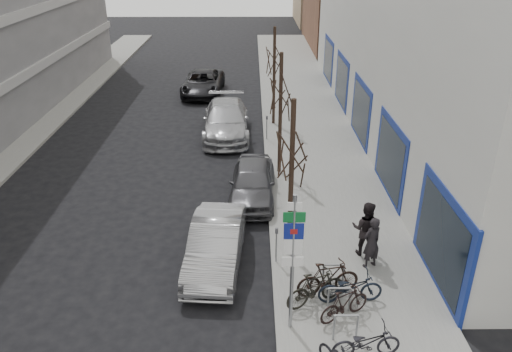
{
  "coord_description": "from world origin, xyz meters",
  "views": [
    {
      "loc": [
        1.38,
        -10.48,
        9.72
      ],
      "look_at": [
        1.52,
        5.63,
        2.0
      ],
      "focal_mm": 35.0,
      "sensor_mm": 36.0,
      "label": 1
    }
  ],
  "objects_px": {
    "meter_mid": "(270,170)",
    "highway_sign_pole": "(293,256)",
    "tree_far": "(274,53)",
    "bike_mid_inner": "(316,288)",
    "bike_rack": "(339,297)",
    "parked_car_front": "(216,245)",
    "tree_mid": "(281,86)",
    "pedestrian_far": "(366,228)",
    "tree_near": "(292,144)",
    "bike_mid_curb": "(351,285)",
    "bike_far_curb": "(367,340)",
    "parked_car_mid": "(253,182)",
    "lane_car": "(203,83)",
    "meter_back": "(267,125)",
    "bike_near_right": "(345,303)",
    "bike_far_inner": "(328,278)",
    "meter_front": "(276,242)",
    "pedestrian_near": "(372,243)",
    "parked_car_back": "(226,120)"
  },
  "relations": [
    {
      "from": "tree_far",
      "to": "lane_car",
      "type": "relative_size",
      "value": 1.0
    },
    {
      "from": "meter_front",
      "to": "tree_far",
      "type": "bearing_deg",
      "value": 88.09
    },
    {
      "from": "pedestrian_near",
      "to": "highway_sign_pole",
      "type": "bearing_deg",
      "value": 18.82
    },
    {
      "from": "bike_rack",
      "to": "bike_far_inner",
      "type": "bearing_deg",
      "value": 106.07
    },
    {
      "from": "parked_car_front",
      "to": "bike_far_curb",
      "type": "bearing_deg",
      "value": -42.36
    },
    {
      "from": "meter_front",
      "to": "meter_back",
      "type": "bearing_deg",
      "value": 90.0
    },
    {
      "from": "bike_mid_curb",
      "to": "pedestrian_near",
      "type": "bearing_deg",
      "value": -33.09
    },
    {
      "from": "meter_front",
      "to": "bike_near_right",
      "type": "distance_m",
      "value": 3.21
    },
    {
      "from": "bike_rack",
      "to": "parked_car_back",
      "type": "relative_size",
      "value": 0.38
    },
    {
      "from": "parked_car_mid",
      "to": "pedestrian_near",
      "type": "distance_m",
      "value": 6.18
    },
    {
      "from": "bike_rack",
      "to": "tree_far",
      "type": "distance_m",
      "value": 16.31
    },
    {
      "from": "bike_mid_curb",
      "to": "lane_car",
      "type": "bearing_deg",
      "value": 11.31
    },
    {
      "from": "bike_mid_curb",
      "to": "bike_far_curb",
      "type": "height_order",
      "value": "bike_mid_curb"
    },
    {
      "from": "meter_mid",
      "to": "bike_mid_inner",
      "type": "distance_m",
      "value": 7.66
    },
    {
      "from": "tree_mid",
      "to": "pedestrian_far",
      "type": "distance_m",
      "value": 7.61
    },
    {
      "from": "parked_car_back",
      "to": "lane_car",
      "type": "xyz_separation_m",
      "value": [
        -1.94,
        7.99,
        -0.09
      ]
    },
    {
      "from": "meter_mid",
      "to": "bike_near_right",
      "type": "height_order",
      "value": "meter_mid"
    },
    {
      "from": "meter_mid",
      "to": "highway_sign_pole",
      "type": "bearing_deg",
      "value": -88.32
    },
    {
      "from": "pedestrian_far",
      "to": "bike_mid_curb",
      "type": "bearing_deg",
      "value": 90.95
    },
    {
      "from": "meter_mid",
      "to": "pedestrian_far",
      "type": "xyz_separation_m",
      "value": [
        2.95,
        -5.04,
        0.21
      ]
    },
    {
      "from": "lane_car",
      "to": "bike_mid_curb",
      "type": "bearing_deg",
      "value": -71.94
    },
    {
      "from": "tree_mid",
      "to": "meter_front",
      "type": "xyz_separation_m",
      "value": [
        -0.45,
        -7.0,
        -3.19
      ]
    },
    {
      "from": "meter_mid",
      "to": "pedestrian_far",
      "type": "height_order",
      "value": "pedestrian_far"
    },
    {
      "from": "bike_mid_inner",
      "to": "parked_car_back",
      "type": "relative_size",
      "value": 0.32
    },
    {
      "from": "meter_front",
      "to": "bike_mid_curb",
      "type": "bearing_deg",
      "value": -44.2
    },
    {
      "from": "tree_mid",
      "to": "pedestrian_far",
      "type": "xyz_separation_m",
      "value": [
        2.5,
        -6.54,
        -2.98
      ]
    },
    {
      "from": "tree_near",
      "to": "tree_far",
      "type": "bearing_deg",
      "value": 90.0
    },
    {
      "from": "tree_mid",
      "to": "lane_car",
      "type": "height_order",
      "value": "tree_mid"
    },
    {
      "from": "meter_mid",
      "to": "pedestrian_far",
      "type": "relative_size",
      "value": 0.65
    },
    {
      "from": "meter_mid",
      "to": "meter_back",
      "type": "xyz_separation_m",
      "value": [
        0.0,
        5.5,
        0.0
      ]
    },
    {
      "from": "tree_near",
      "to": "meter_front",
      "type": "relative_size",
      "value": 4.33
    },
    {
      "from": "bike_rack",
      "to": "tree_far",
      "type": "height_order",
      "value": "tree_far"
    },
    {
      "from": "tree_near",
      "to": "tree_mid",
      "type": "bearing_deg",
      "value": 90.0
    },
    {
      "from": "parked_car_mid",
      "to": "bike_near_right",
      "type": "bearing_deg",
      "value": -68.4
    },
    {
      "from": "tree_far",
      "to": "bike_far_inner",
      "type": "bearing_deg",
      "value": -86.27
    },
    {
      "from": "bike_far_curb",
      "to": "parked_car_back",
      "type": "height_order",
      "value": "parked_car_back"
    },
    {
      "from": "pedestrian_near",
      "to": "lane_car",
      "type": "bearing_deg",
      "value": -97.04
    },
    {
      "from": "bike_rack",
      "to": "parked_car_front",
      "type": "relative_size",
      "value": 0.49
    },
    {
      "from": "meter_mid",
      "to": "pedestrian_far",
      "type": "bearing_deg",
      "value": -59.7
    },
    {
      "from": "bike_mid_inner",
      "to": "parked_car_front",
      "type": "distance_m",
      "value": 3.7
    },
    {
      "from": "meter_back",
      "to": "bike_near_right",
      "type": "height_order",
      "value": "meter_back"
    },
    {
      "from": "parked_car_front",
      "to": "tree_near",
      "type": "bearing_deg",
      "value": 13.3
    },
    {
      "from": "tree_far",
      "to": "parked_car_mid",
      "type": "distance_m",
      "value": 9.53
    },
    {
      "from": "meter_back",
      "to": "pedestrian_far",
      "type": "xyz_separation_m",
      "value": [
        2.95,
        -10.54,
        0.21
      ]
    },
    {
      "from": "highway_sign_pole",
      "to": "tree_mid",
      "type": "relative_size",
      "value": 0.76
    },
    {
      "from": "meter_front",
      "to": "meter_mid",
      "type": "distance_m",
      "value": 5.5
    },
    {
      "from": "tree_far",
      "to": "bike_mid_inner",
      "type": "relative_size",
      "value": 2.9
    },
    {
      "from": "meter_back",
      "to": "pedestrian_near",
      "type": "height_order",
      "value": "pedestrian_near"
    },
    {
      "from": "bike_far_curb",
      "to": "lane_car",
      "type": "relative_size",
      "value": 0.32
    },
    {
      "from": "bike_near_right",
      "to": "bike_mid_inner",
      "type": "height_order",
      "value": "bike_mid_inner"
    }
  ]
}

